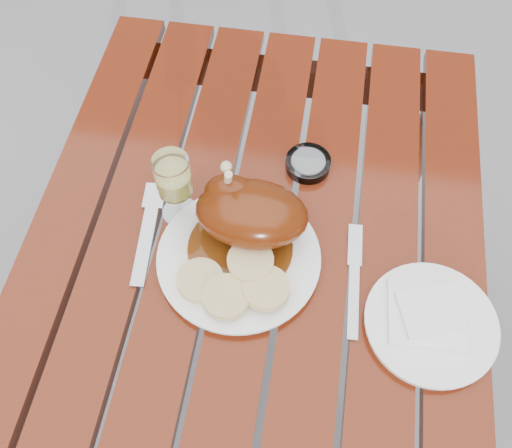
{
  "coord_description": "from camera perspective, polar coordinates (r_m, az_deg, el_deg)",
  "views": [
    {
      "loc": [
        0.08,
        -0.43,
        1.62
      ],
      "look_at": [
        0.0,
        0.08,
        0.78
      ],
      "focal_mm": 40.0,
      "sensor_mm": 36.0,
      "label": 1
    }
  ],
  "objects": [
    {
      "name": "ashtray",
      "position": [
        1.08,
        5.22,
        6.05
      ],
      "size": [
        0.1,
        0.1,
        0.02
      ],
      "primitive_type": "cylinder",
      "rotation": [
        0.0,
        0.0,
        0.13
      ],
      "color": "#B2B7BC",
      "rests_on": "table"
    },
    {
      "name": "dinner_plate",
      "position": [
        0.97,
        -1.73,
        -3.47
      ],
      "size": [
        0.33,
        0.33,
        0.02
      ],
      "primitive_type": "cylinder",
      "rotation": [
        0.0,
        0.0,
        0.21
      ],
      "color": "white",
      "rests_on": "table"
    },
    {
      "name": "napkin",
      "position": [
        0.95,
        16.68,
        -8.63
      ],
      "size": [
        0.13,
        0.12,
        0.01
      ],
      "primitive_type": "cube",
      "rotation": [
        0.0,
        0.0,
        0.06
      ],
      "color": "white",
      "rests_on": "side_plate"
    },
    {
      "name": "wine_glass",
      "position": [
        0.98,
        -8.06,
        3.54
      ],
      "size": [
        0.07,
        0.07,
        0.15
      ],
      "primitive_type": "cylinder",
      "rotation": [
        0.0,
        0.0,
        0.14
      ],
      "color": "#E7E169",
      "rests_on": "table"
    },
    {
      "name": "fork",
      "position": [
        1.02,
        -10.9,
        -1.28
      ],
      "size": [
        0.04,
        0.19,
        0.01
      ],
      "primitive_type": "cube",
      "rotation": [
        0.0,
        0.0,
        0.09
      ],
      "color": "gray",
      "rests_on": "table"
    },
    {
      "name": "side_plate",
      "position": [
        0.96,
        17.05,
        -9.55
      ],
      "size": [
        0.27,
        0.27,
        0.02
      ],
      "primitive_type": "cylinder",
      "rotation": [
        0.0,
        0.0,
        -0.31
      ],
      "color": "white",
      "rests_on": "table"
    },
    {
      "name": "table",
      "position": [
        1.32,
        -0.59,
        -12.11
      ],
      "size": [
        0.8,
        1.2,
        0.75
      ],
      "primitive_type": "cube",
      "color": "maroon",
      "rests_on": "ground"
    },
    {
      "name": "knife",
      "position": [
        0.97,
        9.75,
        -6.32
      ],
      "size": [
        0.03,
        0.18,
        0.01
      ],
      "primitive_type": "cube",
      "rotation": [
        0.0,
        0.0,
        0.04
      ],
      "color": "gray",
      "rests_on": "table"
    },
    {
      "name": "ground",
      "position": [
        1.68,
        -0.47,
        -16.33
      ],
      "size": [
        60.0,
        60.0,
        0.0
      ],
      "primitive_type": "plane",
      "color": "slate",
      "rests_on": "ground"
    },
    {
      "name": "bread_dumplings",
      "position": [
        0.93,
        -2.05,
        -5.79
      ],
      "size": [
        0.19,
        0.14,
        0.03
      ],
      "color": "tan",
      "rests_on": "dinner_plate"
    },
    {
      "name": "roast_duck",
      "position": [
        0.95,
        -0.81,
        1.18
      ],
      "size": [
        0.2,
        0.19,
        0.14
      ],
      "color": "#542609",
      "rests_on": "dinner_plate"
    }
  ]
}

